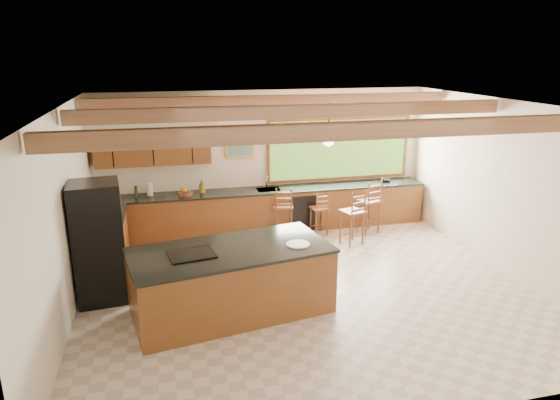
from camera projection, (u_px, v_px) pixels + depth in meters
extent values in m
plane|color=beige|center=(306.00, 288.00, 8.29)|extent=(7.20, 7.20, 0.00)
cube|color=silver|center=(265.00, 160.00, 10.89)|extent=(7.20, 0.04, 3.00)
cube|color=silver|center=(402.00, 296.00, 4.84)|extent=(7.20, 0.04, 3.00)
cube|color=silver|center=(63.00, 219.00, 7.06)|extent=(0.04, 6.50, 3.00)
cube|color=silver|center=(506.00, 188.00, 8.67)|extent=(0.04, 6.50, 3.00)
cube|color=#A67053|center=(309.00, 106.00, 7.43)|extent=(7.20, 6.50, 0.04)
cube|color=#A36C51|center=(347.00, 131.00, 5.98)|extent=(7.10, 0.15, 0.22)
cube|color=#A36C51|center=(300.00, 111.00, 7.94)|extent=(7.10, 0.15, 0.22)
cube|color=#A36C51|center=(274.00, 101.00, 9.62)|extent=(7.10, 0.15, 0.22)
cube|color=brown|center=(153.00, 148.00, 10.07)|extent=(2.30, 0.35, 0.70)
cube|color=beige|center=(151.00, 119.00, 9.84)|extent=(2.60, 0.50, 0.48)
cylinder|color=#FFEABF|center=(115.00, 131.00, 9.75)|extent=(0.10, 0.10, 0.01)
cylinder|color=#FFEABF|center=(187.00, 129.00, 10.06)|extent=(0.10, 0.10, 0.01)
cube|color=#85BF44|center=(339.00, 149.00, 11.19)|extent=(3.20, 0.04, 1.30)
cube|color=gold|center=(240.00, 145.00, 10.64)|extent=(0.64, 0.03, 0.54)
cube|color=#467E64|center=(240.00, 145.00, 10.62)|extent=(0.54, 0.01, 0.44)
cube|color=brown|center=(269.00, 211.00, 10.88)|extent=(7.00, 0.65, 0.88)
cube|color=black|center=(268.00, 190.00, 10.75)|extent=(7.04, 0.69, 0.04)
cube|color=brown|center=(105.00, 251.00, 8.70)|extent=(0.65, 2.35, 0.88)
cube|color=black|center=(102.00, 226.00, 8.56)|extent=(0.69, 2.39, 0.04)
cube|color=black|center=(303.00, 214.00, 10.73)|extent=(0.60, 0.02, 0.78)
cube|color=silver|center=(268.00, 190.00, 10.74)|extent=(0.50, 0.38, 0.03)
cylinder|color=silver|center=(266.00, 180.00, 10.88)|extent=(0.03, 0.03, 0.30)
cylinder|color=silver|center=(267.00, 176.00, 10.75)|extent=(0.03, 0.20, 0.03)
cylinder|color=silver|center=(150.00, 189.00, 10.22)|extent=(0.11, 0.11, 0.28)
cylinder|color=#1E3E19|center=(136.00, 191.00, 10.24)|extent=(0.06, 0.06, 0.21)
cylinder|color=#1E3E19|center=(136.00, 193.00, 10.10)|extent=(0.06, 0.06, 0.20)
cube|color=black|center=(385.00, 180.00, 11.34)|extent=(0.24, 0.21, 0.09)
cube|color=brown|center=(231.00, 282.00, 7.42)|extent=(3.05, 1.80, 0.97)
cube|color=black|center=(230.00, 250.00, 7.28)|extent=(3.10, 1.85, 0.04)
cube|color=black|center=(192.00, 254.00, 7.05)|extent=(0.72, 0.61, 0.02)
cylinder|color=silver|center=(298.00, 244.00, 7.42)|extent=(0.35, 0.35, 0.02)
cube|color=black|center=(99.00, 242.00, 7.67)|extent=(0.81, 0.80, 1.91)
cube|color=silver|center=(124.00, 240.00, 7.76)|extent=(0.03, 0.05, 1.75)
cube|color=brown|center=(319.00, 208.00, 10.59)|extent=(0.38, 0.38, 0.04)
cylinder|color=brown|center=(315.00, 224.00, 10.52)|extent=(0.03, 0.03, 0.56)
cylinder|color=brown|center=(327.00, 223.00, 10.58)|extent=(0.03, 0.03, 0.56)
cylinder|color=brown|center=(311.00, 220.00, 10.77)|extent=(0.03, 0.03, 0.56)
cylinder|color=brown|center=(323.00, 219.00, 10.83)|extent=(0.03, 0.03, 0.56)
cube|color=brown|center=(284.00, 206.00, 10.44)|extent=(0.47, 0.47, 0.04)
cylinder|color=brown|center=(278.00, 225.00, 10.35)|extent=(0.04, 0.04, 0.64)
cylinder|color=brown|center=(293.00, 223.00, 10.42)|extent=(0.04, 0.04, 0.64)
cylinder|color=brown|center=(275.00, 220.00, 10.64)|extent=(0.04, 0.04, 0.64)
cylinder|color=brown|center=(289.00, 219.00, 10.71)|extent=(0.04, 0.04, 0.64)
cube|color=brown|center=(352.00, 212.00, 10.00)|extent=(0.51, 0.51, 0.04)
cylinder|color=brown|center=(347.00, 232.00, 9.92)|extent=(0.04, 0.04, 0.67)
cylinder|color=brown|center=(362.00, 230.00, 9.99)|extent=(0.04, 0.04, 0.67)
cylinder|color=brown|center=(341.00, 226.00, 10.22)|extent=(0.04, 0.04, 0.67)
cylinder|color=brown|center=(356.00, 225.00, 10.29)|extent=(0.04, 0.04, 0.67)
cube|color=brown|center=(369.00, 201.00, 10.65)|extent=(0.52, 0.52, 0.04)
cylinder|color=brown|center=(364.00, 220.00, 10.56)|extent=(0.04, 0.04, 0.69)
cylinder|color=brown|center=(378.00, 219.00, 10.64)|extent=(0.04, 0.04, 0.69)
cylinder|color=brown|center=(358.00, 215.00, 10.87)|extent=(0.04, 0.04, 0.69)
cylinder|color=brown|center=(372.00, 214.00, 10.95)|extent=(0.04, 0.04, 0.69)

